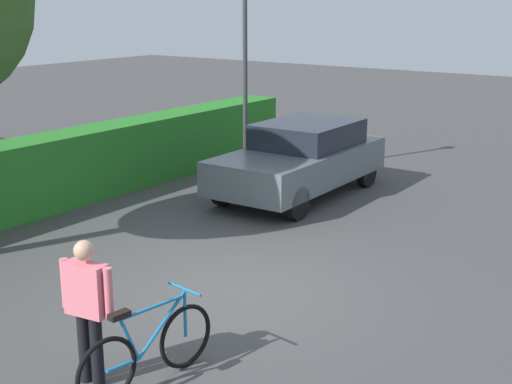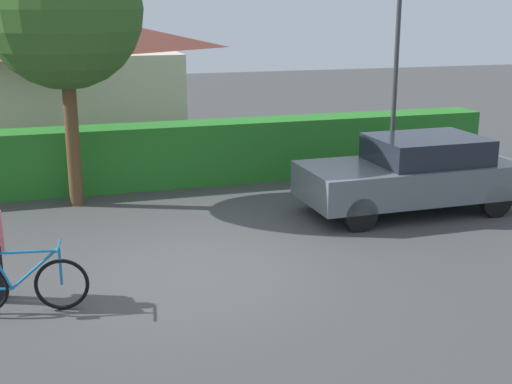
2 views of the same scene
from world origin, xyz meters
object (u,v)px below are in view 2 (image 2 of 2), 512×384
(street_lamp, at_px, (397,48))
(tree_kerbside, at_px, (63,10))
(bicycle, at_px, (21,284))
(parked_car_near, at_px, (413,173))

(street_lamp, height_order, tree_kerbside, tree_kerbside)
(bicycle, xyz_separation_m, street_lamp, (7.54, 4.32, 2.63))
(bicycle, bearing_deg, parked_car_near, 20.33)
(parked_car_near, xyz_separation_m, street_lamp, (0.42, 1.68, 2.26))
(street_lamp, bearing_deg, tree_kerbside, 174.63)
(parked_car_near, bearing_deg, street_lamp, 76.05)
(parked_car_near, bearing_deg, bicycle, -159.67)
(parked_car_near, relative_size, street_lamp, 0.89)
(street_lamp, bearing_deg, parked_car_near, -103.95)
(bicycle, bearing_deg, tree_kerbside, 79.69)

